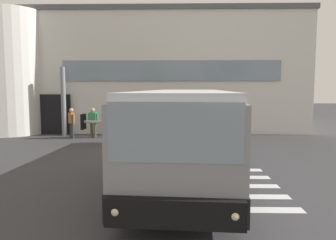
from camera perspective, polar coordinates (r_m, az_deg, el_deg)
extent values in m
cube|color=#353538|center=(13.51, -4.09, -6.24)|extent=(80.00, 90.00, 0.02)
cube|color=silver|center=(7.72, 7.03, -15.48)|extent=(4.40, 0.36, 0.01)
cube|color=silver|center=(8.56, 6.41, -13.30)|extent=(4.40, 0.36, 0.01)
cube|color=silver|center=(9.41, 5.91, -11.52)|extent=(4.40, 0.36, 0.01)
cube|color=silver|center=(10.27, 5.50, -10.03)|extent=(4.40, 0.36, 0.01)
cube|color=silver|center=(11.14, 5.16, -8.77)|extent=(4.40, 0.36, 0.01)
cube|color=silver|center=(25.20, -1.59, 7.73)|extent=(18.87, 12.00, 7.33)
cube|color=#56565B|center=(25.62, -1.62, 16.29)|extent=(19.07, 12.20, 0.30)
cylinder|color=silver|center=(22.16, -26.35, 7.41)|extent=(4.40, 4.40, 7.33)
cube|color=black|center=(20.47, -19.29, 0.96)|extent=(1.80, 0.16, 2.40)
cube|color=gray|center=(19.15, 0.52, 8.76)|extent=(12.87, 0.10, 1.20)
cylinder|color=slate|center=(19.68, -18.06, 3.14)|extent=(0.28, 0.28, 3.99)
cube|color=gray|center=(10.93, 3.14, -1.45)|extent=(3.27, 10.99, 2.15)
cube|color=black|center=(11.06, 3.12, -5.56)|extent=(3.31, 11.03, 0.55)
cube|color=silver|center=(10.85, 3.18, 4.72)|extent=(3.16, 10.78, 0.20)
cube|color=#8C9EAD|center=(5.53, 1.27, -2.23)|extent=(2.35, 0.28, 1.05)
cube|color=#8C9EAD|center=(11.21, 9.84, 1.22)|extent=(0.68, 9.62, 0.95)
cube|color=#8C9EAD|center=(11.29, -3.37, 1.33)|extent=(0.68, 9.62, 0.95)
cube|color=black|center=(5.50, 1.28, 1.44)|extent=(2.15, 0.24, 0.28)
cube|color=black|center=(5.77, 1.15, -16.26)|extent=(2.46, 0.36, 0.52)
sphere|color=beige|center=(5.75, 11.79, -16.25)|extent=(0.18, 0.18, 0.18)
sphere|color=beige|center=(5.88, -9.28, -15.70)|extent=(0.18, 0.18, 0.18)
cylinder|color=#B7B7BF|center=(6.00, -13.00, -0.31)|extent=(0.40, 0.08, 0.05)
cube|color=black|center=(6.06, -14.79, -0.29)|extent=(0.05, 0.20, 0.28)
cylinder|color=black|center=(7.62, 11.21, -11.88)|extent=(0.37, 1.02, 1.00)
cylinder|color=black|center=(7.73, -6.77, -11.55)|extent=(0.37, 1.02, 1.00)
cylinder|color=black|center=(13.28, 8.54, -4.26)|extent=(0.37, 1.02, 1.00)
cylinder|color=black|center=(13.35, -1.61, -4.14)|extent=(0.37, 1.02, 1.00)
cylinder|color=black|center=(14.56, 8.23, -3.37)|extent=(0.37, 1.02, 1.00)
cylinder|color=black|center=(14.62, -1.02, -3.27)|extent=(0.37, 1.02, 1.00)
cylinder|color=#2D2D33|center=(18.43, -16.55, -1.87)|extent=(0.15, 0.15, 0.85)
cylinder|color=#2D2D33|center=(18.61, -16.81, -1.81)|extent=(0.15, 0.15, 0.85)
cube|color=#996633|center=(18.44, -16.75, 0.36)|extent=(0.42, 0.43, 0.58)
sphere|color=tan|center=(18.41, -16.78, 1.66)|extent=(0.23, 0.23, 0.23)
cylinder|color=#996633|center=(18.22, -16.42, 0.15)|extent=(0.09, 0.09, 0.55)
cylinder|color=#996633|center=(18.68, -17.06, 0.26)|extent=(0.09, 0.09, 0.55)
cylinder|color=#4C4233|center=(18.37, -12.85, -1.80)|extent=(0.15, 0.15, 0.85)
cylinder|color=#4C4233|center=(18.45, -13.42, -1.78)|extent=(0.15, 0.15, 0.85)
cube|color=#338C4C|center=(18.33, -13.18, 0.43)|extent=(0.41, 0.27, 0.58)
sphere|color=tan|center=(18.30, -13.21, 1.73)|extent=(0.23, 0.23, 0.23)
cylinder|color=#338C4C|center=(18.25, -12.46, 0.26)|extent=(0.09, 0.09, 0.55)
cylinder|color=#338C4C|center=(18.44, -13.90, 0.28)|extent=(0.09, 0.09, 0.55)
cube|color=#26663F|center=(18.49, -12.98, 0.41)|extent=(0.32, 0.22, 0.44)
cylinder|color=#1E2338|center=(18.55, -10.11, -1.68)|extent=(0.15, 0.15, 0.85)
cylinder|color=#1E2338|center=(18.46, -10.67, -1.72)|extent=(0.15, 0.15, 0.85)
cube|color=silver|center=(18.43, -10.43, 0.51)|extent=(0.44, 0.40, 0.58)
sphere|color=tan|center=(18.39, -10.45, 1.81)|extent=(0.23, 0.23, 0.23)
cylinder|color=silver|center=(18.54, -9.73, 0.40)|extent=(0.09, 0.09, 0.55)
cylinder|color=silver|center=(18.33, -11.13, 0.31)|extent=(0.09, 0.09, 0.55)
cylinder|color=yellow|center=(17.11, 9.78, -2.21)|extent=(0.18, 0.18, 0.90)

